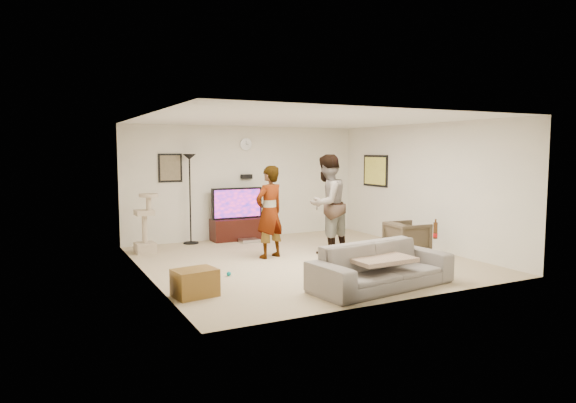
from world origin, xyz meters
name	(u,v)px	position (x,y,z in m)	size (l,w,h in m)	color
floor	(304,261)	(0.00, 0.00, -0.01)	(5.50, 5.50, 0.02)	tan
ceiling	(304,119)	(0.00, 0.00, 2.51)	(5.50, 5.50, 0.02)	white
wall_back	(246,182)	(0.00, 2.75, 1.25)	(5.50, 0.04, 2.50)	silver
wall_front	(406,206)	(0.00, -2.75, 1.25)	(5.50, 0.04, 2.50)	silver
wall_left	(146,197)	(-2.75, 0.00, 1.25)	(0.04, 5.50, 2.50)	silver
wall_right	(424,186)	(2.75, 0.00, 1.25)	(0.04, 5.50, 2.50)	silver
wall_clock	(246,144)	(0.00, 2.72, 2.10)	(0.26, 0.26, 0.04)	silver
wall_speaker	(246,177)	(0.00, 2.69, 1.38)	(0.25, 0.10, 0.10)	black
picture_back	(170,168)	(-1.70, 2.73, 1.60)	(0.42, 0.03, 0.52)	brown
picture_right	(375,171)	(2.73, 1.60, 1.50)	(0.03, 0.78, 0.62)	#DBD54F
tv_stand	(237,229)	(-0.30, 2.50, 0.24)	(1.14, 0.45, 0.47)	black
console_box	(249,241)	(-0.19, 2.11, 0.04)	(0.40, 0.30, 0.07)	#B6B6B6
tv	(237,203)	(-0.30, 2.50, 0.81)	(1.15, 0.08, 0.68)	black
tv_screen	(238,203)	(-0.30, 2.46, 0.81)	(1.06, 0.01, 0.60)	#E1256E
floor_lamp	(190,199)	(-1.34, 2.54, 0.94)	(0.32, 0.32, 1.89)	black
cat_tree	(145,223)	(-2.41, 1.96, 0.57)	(0.37, 0.37, 1.15)	tan
person_left	(269,212)	(-0.45, 0.49, 0.85)	(0.62, 0.40, 1.69)	#B1B1B1
person_right	(327,204)	(0.71, 0.39, 0.94)	(0.92, 0.72, 1.89)	teal
sofa	(382,266)	(0.12, -2.11, 0.32)	(2.17, 0.85, 0.63)	slate
throw_blanket	(379,259)	(0.07, -2.11, 0.43)	(0.90, 0.70, 0.06)	tan
beer_bottle	(435,231)	(1.11, -2.11, 0.76)	(0.06, 0.06, 0.25)	#4A2911
armchair	(407,238)	(1.99, -0.43, 0.31)	(0.67, 0.69, 0.63)	#3D3326
side_table	(195,283)	(-2.40, -1.33, 0.19)	(0.56, 0.42, 0.37)	brown
toy_ball	(229,274)	(-1.61, -0.49, 0.04)	(0.07, 0.07, 0.07)	#098187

